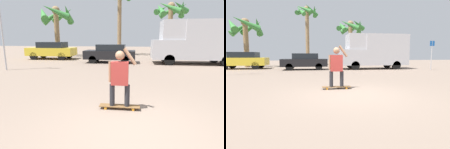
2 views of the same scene
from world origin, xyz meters
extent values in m
plane|color=gray|center=(0.00, 0.00, 0.00)|extent=(80.00, 80.00, 0.00)
cube|color=brown|center=(-0.38, 1.03, 0.08)|extent=(1.10, 0.25, 0.02)
cylinder|color=orange|center=(-0.76, 0.92, 0.04)|extent=(0.07, 0.03, 0.07)
cylinder|color=orange|center=(-0.76, 1.13, 0.04)|extent=(0.07, 0.03, 0.07)
cylinder|color=orange|center=(-0.01, 0.92, 0.04)|extent=(0.07, 0.03, 0.07)
cylinder|color=orange|center=(-0.01, 1.13, 0.04)|extent=(0.07, 0.03, 0.07)
cylinder|color=#28282D|center=(-0.59, 1.03, 0.39)|extent=(0.14, 0.14, 0.59)
cylinder|color=#28282D|center=(-0.18, 1.03, 0.39)|extent=(0.14, 0.14, 0.59)
cube|color=#B23833|center=(-0.38, 1.03, 0.99)|extent=(0.45, 0.22, 0.62)
sphere|color=#A37556|center=(-0.38, 1.03, 1.46)|extent=(0.24, 0.24, 0.24)
cylinder|color=#A37556|center=(-0.64, 1.03, 1.03)|extent=(0.09, 0.09, 0.55)
cylinder|color=#A37556|center=(-0.13, 1.03, 1.44)|extent=(0.36, 0.09, 0.46)
cylinder|color=black|center=(2.46, 9.53, 0.39)|extent=(0.78, 0.28, 0.78)
cylinder|color=black|center=(2.46, 11.51, 0.39)|extent=(0.78, 0.28, 0.78)
cylinder|color=black|center=(6.32, 9.53, 0.39)|extent=(0.78, 0.28, 0.78)
cylinder|color=black|center=(6.32, 11.51, 0.39)|extent=(0.78, 0.28, 0.78)
cube|color=#BCBCC1|center=(2.37, 10.52, 1.10)|extent=(2.18, 2.25, 1.42)
cube|color=black|center=(1.93, 10.52, 1.38)|extent=(0.04, 1.92, 0.71)
cube|color=#BCBCC1|center=(5.48, 10.52, 1.80)|extent=(4.04, 2.25, 2.82)
cube|color=#BCBCC1|center=(2.69, 10.52, 2.51)|extent=(1.52, 2.07, 1.41)
cylinder|color=black|center=(-3.25, 9.70, 0.30)|extent=(0.61, 0.22, 0.61)
cylinder|color=black|center=(-3.25, 11.22, 0.30)|extent=(0.61, 0.22, 0.61)
cylinder|color=black|center=(-0.75, 9.70, 0.30)|extent=(0.61, 0.22, 0.61)
cylinder|color=black|center=(-0.75, 11.22, 0.30)|extent=(0.61, 0.22, 0.61)
cube|color=black|center=(-2.00, 10.46, 0.63)|extent=(4.03, 1.74, 0.66)
cube|color=black|center=(-1.90, 10.46, 1.21)|extent=(2.21, 1.53, 0.49)
cylinder|color=black|center=(-9.15, 13.07, 0.35)|extent=(0.70, 0.22, 0.70)
cylinder|color=black|center=(-6.46, 11.36, 0.35)|extent=(0.70, 0.22, 0.70)
cylinder|color=black|center=(-6.46, 13.07, 0.35)|extent=(0.70, 0.22, 0.70)
cube|color=gold|center=(-7.80, 12.21, 0.71)|extent=(4.34, 1.93, 0.72)
cube|color=black|center=(-7.69, 12.21, 1.33)|extent=(2.38, 1.70, 0.53)
cylinder|color=#8E704C|center=(4.16, 19.44, 2.87)|extent=(0.56, 0.56, 5.75)
sphere|color=#8E704C|center=(4.16, 19.44, 5.75)|extent=(0.89, 0.89, 0.89)
cone|color=#387F38|center=(5.42, 19.22, 5.34)|extent=(1.15, 2.63, 1.95)
cone|color=#387F38|center=(5.13, 20.28, 5.45)|extent=(2.26, 2.46, 1.65)
cone|color=#387F38|center=(4.16, 20.72, 5.35)|extent=(2.55, 0.72, 1.93)
cone|color=#387F38|center=(3.13, 20.20, 5.48)|extent=(2.14, 2.55, 1.55)
cone|color=#387F38|center=(2.91, 19.18, 5.34)|extent=(1.22, 2.64, 1.95)
cone|color=#387F38|center=(3.79, 18.22, 5.43)|extent=(2.71, 1.44, 1.69)
cone|color=#387F38|center=(5.04, 18.52, 5.51)|extent=(2.41, 2.34, 1.47)
cylinder|color=#8E704C|center=(-1.87, 17.29, 3.52)|extent=(0.45, 0.45, 7.05)
sphere|color=#8E704C|center=(-1.87, 17.29, 7.05)|extent=(0.72, 0.72, 0.72)
cone|color=#387F38|center=(-0.93, 17.24, 6.79)|extent=(0.62, 1.95, 1.34)
cone|color=#387F38|center=(-1.29, 18.04, 6.84)|extent=(1.87, 1.62, 1.20)
cone|color=#387F38|center=(-2.26, 18.15, 6.88)|extent=(2.01, 1.29, 1.06)
cone|color=#387F38|center=(-2.72, 17.72, 6.83)|extent=(1.35, 1.98, 1.21)
cone|color=#387F38|center=(-2.63, 16.73, 6.71)|extent=(1.51, 1.79, 1.55)
cone|color=#387F38|center=(-2.19, 16.40, 6.83)|extent=(2.01, 1.16, 1.22)
cone|color=#387F38|center=(-1.32, 16.52, 6.73)|extent=(1.83, 1.52, 1.49)
cylinder|color=#8E704C|center=(-8.34, 14.78, 2.41)|extent=(0.52, 0.52, 4.81)
sphere|color=#8E704C|center=(-8.34, 14.78, 4.81)|extent=(0.83, 0.83, 0.83)
cone|color=#387F38|center=(-7.08, 14.94, 4.40)|extent=(1.03, 2.61, 1.97)
cone|color=#387F38|center=(-8.15, 16.04, 4.44)|extent=(2.66, 1.09, 1.85)
cone|color=#387F38|center=(-9.16, 15.75, 4.35)|extent=(2.34, 2.14, 2.11)
cone|color=#387F38|center=(-9.38, 14.03, 4.42)|extent=(2.07, 2.49, 1.91)
cone|color=#387F38|center=(-7.81, 13.62, 4.51)|extent=(2.69, 1.74, 1.65)
cylinder|color=#B7B7BC|center=(9.20, 8.71, 1.28)|extent=(0.06, 0.06, 2.55)
cube|color=#19519E|center=(9.20, 8.70, 2.33)|extent=(0.44, 0.02, 0.44)
camera|label=1|loc=(0.00, -3.47, 1.88)|focal=28.00mm
camera|label=2|loc=(-1.28, -5.52, 1.28)|focal=28.00mm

